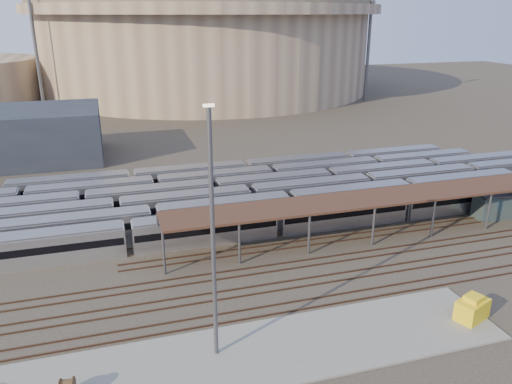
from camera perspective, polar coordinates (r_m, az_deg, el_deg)
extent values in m
plane|color=#383026|center=(57.11, -2.10, -8.82)|extent=(420.00, 420.00, 0.00)
cube|color=gray|center=(43.86, -3.48, -18.62)|extent=(50.00, 9.00, 0.20)
cube|color=silver|center=(65.17, 2.37, -3.31)|extent=(112.00, 2.90, 3.60)
cube|color=silver|center=(66.07, -11.56, -3.38)|extent=(112.00, 2.90, 3.60)
cube|color=silver|center=(72.31, -0.55, -0.90)|extent=(112.00, 2.90, 3.60)
cube|color=silver|center=(75.13, -4.72, -0.16)|extent=(112.00, 2.90, 3.60)
cube|color=silver|center=(77.93, -11.34, 0.25)|extent=(112.00, 2.90, 3.60)
cube|color=silver|center=(81.72, -13.95, 0.96)|extent=(112.00, 2.90, 3.60)
cylinder|color=#525256|center=(55.89, -10.49, -6.96)|extent=(0.30, 0.30, 5.00)
cylinder|color=#525256|center=(60.76, -11.10, -4.74)|extent=(0.30, 0.30, 5.00)
cylinder|color=#525256|center=(57.22, -1.91, -5.95)|extent=(0.30, 0.30, 5.00)
cylinder|color=#525256|center=(61.98, -3.20, -3.87)|extent=(0.30, 0.30, 5.00)
cylinder|color=#525256|center=(59.76, 6.08, -4.89)|extent=(0.30, 0.30, 5.00)
cylinder|color=#525256|center=(64.34, 4.24, -2.98)|extent=(0.30, 0.30, 5.00)
cylinder|color=#525256|center=(63.37, 13.27, -3.85)|extent=(0.30, 0.30, 5.00)
cylinder|color=#525256|center=(67.70, 11.04, -2.13)|extent=(0.30, 0.30, 5.00)
cylinder|color=#525256|center=(67.87, 19.59, -2.89)|extent=(0.30, 0.30, 5.00)
cylinder|color=#525256|center=(71.94, 17.12, -1.33)|extent=(0.30, 0.30, 5.00)
cylinder|color=#525256|center=(73.11, 25.04, -2.03)|extent=(0.30, 0.30, 5.00)
cylinder|color=#525256|center=(76.90, 22.46, -0.63)|extent=(0.30, 0.30, 5.00)
cylinder|color=#525256|center=(82.45, 27.11, 0.00)|extent=(0.30, 0.30, 5.00)
cube|color=#361C16|center=(66.67, 15.52, -0.41)|extent=(60.00, 6.00, 0.30)
cube|color=#4C3323|center=(55.59, -1.63, -9.57)|extent=(170.00, 0.12, 0.18)
cube|color=#4C3323|center=(56.86, -2.04, -8.86)|extent=(170.00, 0.12, 0.18)
cube|color=#4C3323|center=(52.26, -0.46, -11.63)|extent=(170.00, 0.12, 0.18)
cube|color=#4C3323|center=(53.50, -0.92, -10.83)|extent=(170.00, 0.12, 0.18)
cube|color=#4C3323|center=(49.04, 0.90, -13.96)|extent=(170.00, 0.12, 0.18)
cube|color=#4C3323|center=(50.23, 0.37, -13.05)|extent=(170.00, 0.12, 0.18)
cylinder|color=tan|center=(192.73, -5.74, 15.70)|extent=(116.00, 116.00, 28.00)
cylinder|color=tan|center=(192.28, -5.90, 20.31)|extent=(124.00, 124.00, 3.00)
cylinder|color=brown|center=(192.32, -5.93, 20.98)|extent=(120.00, 120.00, 1.50)
cylinder|color=#525256|center=(159.82, -23.88, 14.81)|extent=(1.00, 1.00, 36.00)
cylinder|color=#525256|center=(170.20, 12.75, 16.16)|extent=(1.00, 1.00, 36.00)
cylinder|color=#525256|center=(208.80, -16.78, 16.41)|extent=(1.00, 1.00, 36.00)
cylinder|color=#525256|center=(39.05, -4.94, -5.59)|extent=(0.36, 0.36, 20.88)
cube|color=#FFF2CC|center=(35.85, -5.44, 9.83)|extent=(0.80, 0.31, 0.20)
cube|color=yellow|center=(52.05, 23.45, -12.21)|extent=(3.62, 2.96, 1.95)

